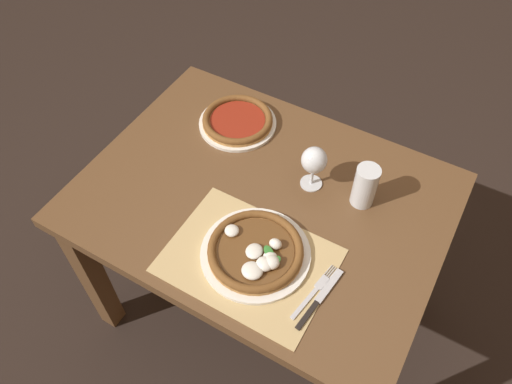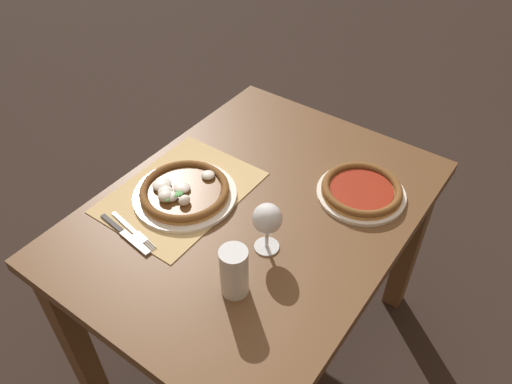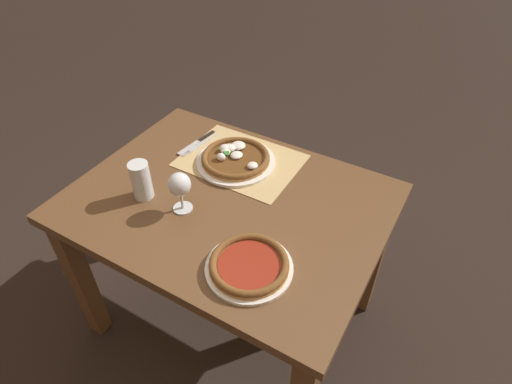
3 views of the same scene
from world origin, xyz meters
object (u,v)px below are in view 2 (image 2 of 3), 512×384
fork (133,231)px  pizza_near (184,192)px  wine_glass (267,220)px  pint_glass (234,272)px  knife (125,234)px  pizza_far (362,191)px

fork → pizza_near: bearing=173.9°
pizza_near → wine_glass: wine_glass is taller
pint_glass → knife: bearing=-85.1°
pizza_near → pizza_far: pizza_near is taller
pint_glass → knife: (0.03, -0.37, -0.06)m
pizza_near → knife: 0.22m
pizza_near → pizza_far: size_ratio=1.16×
pint_glass → knife: size_ratio=0.67×
knife → pizza_near: bearing=171.6°
wine_glass → knife: size_ratio=0.72×
wine_glass → fork: (0.17, -0.34, -0.10)m
pizza_far → wine_glass: bearing=-18.5°
pizza_far → pint_glass: size_ratio=1.87×
pizza_near → fork: pizza_near is taller
knife → pizza_far: bearing=139.2°
pizza_far → knife: (0.54, -0.46, -0.01)m
pizza_near → wine_glass: 0.33m
pizza_far → fork: size_ratio=1.36×
fork → knife: knife is taller
pint_glass → fork: (0.01, -0.36, -0.06)m
pizza_near → pint_glass: pint_glass is taller
pizza_far → wine_glass: (0.34, -0.11, 0.09)m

